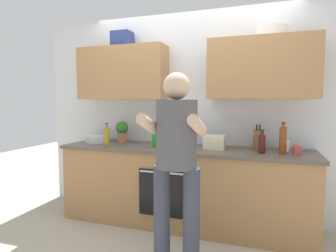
% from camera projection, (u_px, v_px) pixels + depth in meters
% --- Properties ---
extents(ground_plane, '(12.00, 12.00, 0.00)m').
position_uv_depth(ground_plane, '(182.00, 224.00, 3.27)').
color(ground_plane, '#B2A893').
extents(back_wall_unit, '(4.00, 0.38, 2.50)m').
position_uv_depth(back_wall_unit, '(189.00, 96.00, 3.39)').
color(back_wall_unit, silver).
rests_on(back_wall_unit, ground).
extents(counter, '(2.84, 0.67, 0.90)m').
position_uv_depth(counter, '(182.00, 186.00, 3.23)').
color(counter, '#A37547').
rests_on(counter, ground).
extents(person_standing, '(0.49, 0.45, 1.66)m').
position_uv_depth(person_standing, '(176.00, 155.00, 2.31)').
color(person_standing, '#383D4C').
rests_on(person_standing, ground).
extents(bottle_oil, '(0.07, 0.07, 0.27)m').
position_uv_depth(bottle_oil, '(107.00, 137.00, 3.28)').
color(bottle_oil, olive).
rests_on(bottle_oil, counter).
extents(bottle_wine, '(0.07, 0.07, 0.24)m').
position_uv_depth(bottle_wine, '(262.00, 143.00, 2.82)').
color(bottle_wine, '#471419').
rests_on(bottle_wine, counter).
extents(bottle_water, '(0.06, 0.06, 0.35)m').
position_uv_depth(bottle_water, '(188.00, 135.00, 3.17)').
color(bottle_water, silver).
rests_on(bottle_water, counter).
extents(bottle_soda, '(0.05, 0.05, 0.21)m').
position_uv_depth(bottle_soda, '(154.00, 140.00, 3.19)').
color(bottle_soda, '#198C33').
rests_on(bottle_soda, counter).
extents(bottle_vinegar, '(0.07, 0.07, 0.32)m').
position_uv_depth(bottle_vinegar, '(283.00, 140.00, 2.77)').
color(bottle_vinegar, brown).
rests_on(bottle_vinegar, counter).
extents(cup_coffee, '(0.09, 0.09, 0.11)m').
position_uv_depth(cup_coffee, '(285.00, 146.00, 2.96)').
color(cup_coffee, white).
rests_on(cup_coffee, counter).
extents(cup_ceramic, '(0.09, 0.09, 0.09)m').
position_uv_depth(cup_ceramic, '(297.00, 150.00, 2.76)').
color(cup_ceramic, '#BF4C47').
rests_on(cup_ceramic, counter).
extents(mixing_bowl, '(0.30, 0.30, 0.09)m').
position_uv_depth(mixing_bowl, '(97.00, 139.00, 3.59)').
color(mixing_bowl, silver).
rests_on(mixing_bowl, counter).
extents(knife_block, '(0.10, 0.14, 0.27)m').
position_uv_depth(knife_block, '(258.00, 140.00, 3.06)').
color(knife_block, brown).
rests_on(knife_block, counter).
extents(potted_herb, '(0.16, 0.16, 0.27)m').
position_uv_depth(potted_herb, '(122.00, 131.00, 3.57)').
color(potted_herb, '#9E6647').
rests_on(potted_herb, counter).
extents(grocery_bag_rice, '(0.23, 0.22, 0.15)m').
position_uv_depth(grocery_bag_rice, '(215.00, 142.00, 3.11)').
color(grocery_bag_rice, beige).
rests_on(grocery_bag_rice, counter).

